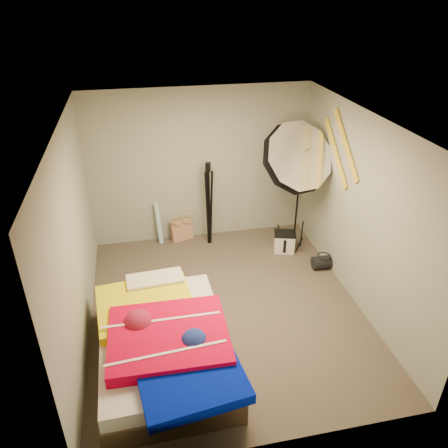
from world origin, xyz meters
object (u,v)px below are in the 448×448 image
object	(u,v)px
bed	(164,343)
wrapping_roll	(159,224)
tote_bag	(182,230)
photo_umbrella	(295,159)
camera_case	(284,243)
duffel_bag	(323,262)
camera_tripod	(209,199)

from	to	relation	value
bed	wrapping_roll	bearing A→B (deg)	86.92
tote_bag	photo_umbrella	size ratio (longest dim) A/B	0.16
bed	camera_case	bearing A→B (deg)	43.61
duffel_bag	photo_umbrella	distance (m)	1.63
camera_tripod	duffel_bag	bearing A→B (deg)	-34.85
camera_case	bed	distance (m)	2.88
bed	photo_umbrella	size ratio (longest dim) A/B	0.99
wrapping_roll	camera_tripod	world-z (taller)	camera_tripod
wrapping_roll	bed	xyz separation A→B (m)	(-0.14, -2.69, -0.05)
wrapping_roll	camera_case	distance (m)	2.07
tote_bag	wrapping_roll	distance (m)	0.41
tote_bag	bed	distance (m)	2.74
wrapping_roll	photo_umbrella	distance (m)	2.47
camera_case	bed	size ratio (longest dim) A/B	0.14
wrapping_roll	bed	bearing A→B (deg)	-93.08
duffel_bag	bed	bearing A→B (deg)	-148.36
tote_bag	bed	world-z (taller)	bed
camera_case	tote_bag	bearing A→B (deg)	172.41
camera_case	photo_umbrella	world-z (taller)	photo_umbrella
photo_umbrella	camera_tripod	xyz separation A→B (m)	(-1.16, 0.61, -0.80)
camera_case	bed	bearing A→B (deg)	-119.89
photo_umbrella	duffel_bag	bearing A→B (deg)	-50.24
camera_case	camera_tripod	bearing A→B (deg)	172.35
wrapping_roll	bed	size ratio (longest dim) A/B	0.31
camera_case	duffel_bag	world-z (taller)	camera_case
wrapping_roll	camera_tripod	xyz separation A→B (m)	(0.81, -0.19, 0.47)
camera_case	camera_tripod	distance (m)	1.40
wrapping_roll	camera_case	world-z (taller)	wrapping_roll
tote_bag	photo_umbrella	world-z (taller)	photo_umbrella
tote_bag	camera_tripod	bearing A→B (deg)	-41.27
camera_tripod	wrapping_roll	bearing A→B (deg)	166.49
bed	tote_bag	bearing A→B (deg)	79.14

